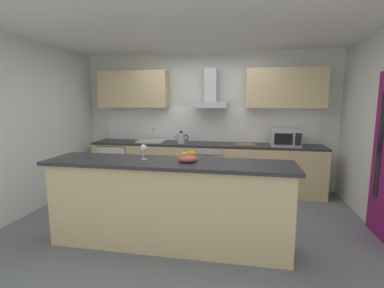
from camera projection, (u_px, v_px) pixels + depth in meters
ground at (190, 220)px, 4.04m from camera, size 5.87×4.42×0.02m
ceiling at (190, 29)px, 3.64m from camera, size 5.87×4.42×0.02m
wall_back at (207, 121)px, 5.56m from camera, size 5.87×0.12×2.60m
wall_left at (30, 126)px, 4.29m from camera, size 0.12×4.42×2.60m
backsplash_tile at (207, 125)px, 5.50m from camera, size 4.14×0.02×0.66m
counter_back at (204, 167)px, 5.32m from camera, size 4.28×0.60×0.90m
counter_island at (168, 204)px, 3.24m from camera, size 2.83×0.64×1.01m
upper_cabinets at (206, 89)px, 5.24m from camera, size 4.23×0.32×0.70m
oven at (209, 167)px, 5.27m from camera, size 0.60×0.62×0.80m
refrigerator at (118, 165)px, 5.61m from camera, size 0.58×0.60×0.85m
microwave at (286, 138)px, 4.91m from camera, size 0.50×0.38×0.30m
sink at (152, 141)px, 5.42m from camera, size 0.50×0.40×0.26m
kettle at (181, 138)px, 5.25m from camera, size 0.29×0.15×0.24m
range_hood at (211, 96)px, 5.20m from camera, size 0.62×0.45×0.72m
wine_glass at (143, 149)px, 3.23m from camera, size 0.08×0.08×0.18m
fruit_bowl at (188, 158)px, 3.13m from camera, size 0.22×0.22×0.13m
chopping_board at (245, 144)px, 5.06m from camera, size 0.37×0.27×0.02m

